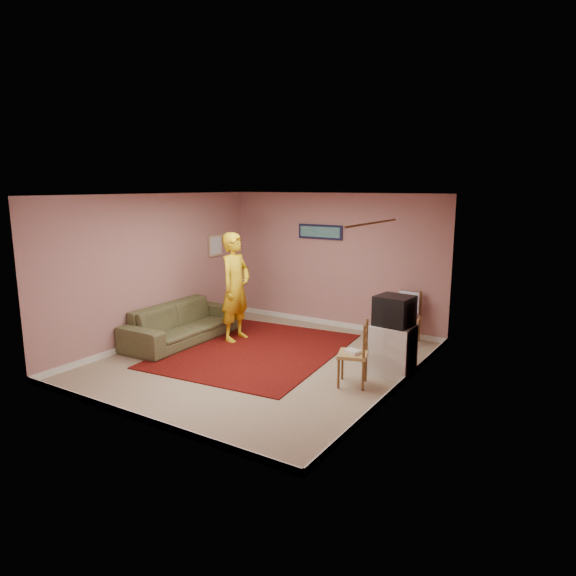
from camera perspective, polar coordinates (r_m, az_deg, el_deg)
The scene contains 26 objects.
ground at distance 8.21m, azimuth -3.04°, elevation -8.15°, with size 5.00×5.00×0.00m, color tan.
wall_back at distance 9.99m, azimuth 5.16°, elevation 3.03°, with size 4.50×0.02×2.60m, color #9D7367.
wall_front at distance 6.05m, azimuth -16.91°, elevation -2.89°, with size 4.50×0.02×2.60m, color #9D7367.
wall_left at distance 9.34m, azimuth -14.50°, elevation 2.12°, with size 0.02×5.00×2.60m, color #9D7367.
wall_right at distance 6.85m, azimuth 12.44°, elevation -1.04°, with size 0.02×5.00×2.60m, color #9D7367.
ceiling at distance 7.74m, azimuth -3.24°, elevation 10.31°, with size 4.50×5.00×0.02m, color silver.
baseboard_back at distance 10.24m, azimuth 5.01°, elevation -3.92°, with size 4.50×0.02×0.10m, color silver.
baseboard_front at distance 6.47m, azimuth -16.19°, elevation -13.67°, with size 4.50×0.02×0.10m, color silver.
baseboard_left at distance 9.60m, azimuth -14.09°, elevation -5.26°, with size 0.02×5.00×0.10m, color silver.
baseboard_right at distance 7.22m, azimuth 11.93°, elevation -10.76°, with size 0.02×5.00×0.10m, color silver.
window at distance 6.00m, azimuth 9.52°, elevation -1.21°, with size 0.01×1.10×1.50m, color black.
curtain_sheer at distance 5.92m, azimuth 8.77°, elevation -3.35°, with size 0.01×0.75×2.10m, color white.
curtain_floral at distance 6.55m, azimuth 11.09°, elevation -1.99°, with size 0.01×0.35×2.10m, color beige.
curtain_rod at distance 5.89m, azimuth 9.40°, elevation 7.13°, with size 0.02×0.02×1.40m, color brown.
picture_back at distance 10.04m, azimuth 3.59°, elevation 6.25°, with size 0.95×0.04×0.28m.
picture_left at distance 10.43m, azimuth -8.06°, elevation 4.70°, with size 0.04×0.38×0.42m.
area_rug at distance 8.72m, azimuth -3.65°, elevation -6.91°, with size 2.60×3.25×0.02m, color #320505.
tv_cabinet at distance 7.74m, azimuth 11.57°, elevation -6.72°, with size 0.58×0.53×0.74m, color silver.
crt_tv at distance 7.58m, azimuth 11.71°, elevation -2.48°, with size 0.56×0.51×0.44m.
chair_a at distance 9.24m, azimuth 13.23°, elevation -2.61°, with size 0.47×0.45×0.50m.
dvd_player at distance 9.26m, azimuth 13.21°, elevation -2.99°, with size 0.32×0.23×0.06m, color silver.
blue_throw at distance 9.20m, azimuth 13.28°, elevation -1.53°, with size 0.35×0.04×0.37m, color #89B1E0.
chair_b at distance 7.16m, azimuth 7.24°, elevation -6.47°, with size 0.50×0.51×0.50m.
game_console at distance 7.18m, azimuth 7.22°, elevation -7.00°, with size 0.21×0.15×0.04m, color white.
sofa at distance 9.33m, azimuth -11.63°, elevation -3.84°, with size 2.28×0.89×0.67m, color brown.
person at distance 9.12m, azimuth -5.86°, elevation 0.10°, with size 0.71×0.46×1.94m, color gold.
Camera 1 is at (4.47, -6.32, 2.74)m, focal length 32.00 mm.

